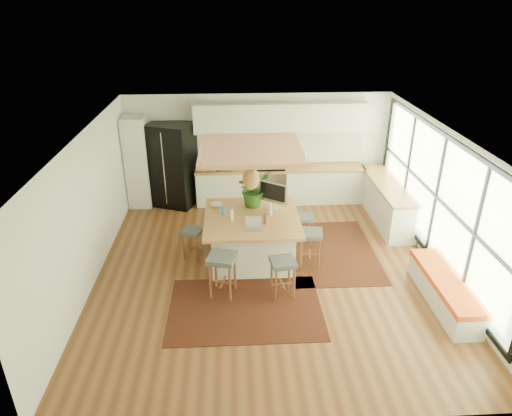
{
  "coord_description": "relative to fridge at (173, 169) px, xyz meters",
  "views": [
    {
      "loc": [
        -0.63,
        -7.47,
        4.91
      ],
      "look_at": [
        -0.2,
        0.5,
        1.1
      ],
      "focal_mm": 32.0,
      "sensor_mm": 36.0,
      "label": 1
    }
  ],
  "objects": [
    {
      "name": "island_bottle_0",
      "position": [
        1.28,
        -2.65,
        0.1
      ],
      "size": [
        0.07,
        0.07,
        0.19
      ],
      "primitive_type": "cylinder",
      "color": "teal",
      "rests_on": "island"
    },
    {
      "name": "island_plant",
      "position": [
        1.89,
        -2.22,
        0.3
      ],
      "size": [
        0.99,
        1.0,
        0.58
      ],
      "primitive_type": "imported",
      "rotation": [
        0.0,
        0.0,
        0.68
      ],
      "color": "#1E4C19",
      "rests_on": "island"
    },
    {
      "name": "upper_cabinets",
      "position": [
        2.67,
        0.11,
        1.22
      ],
      "size": [
        4.2,
        0.34,
        0.7
      ],
      "primitive_type": "cube",
      "color": "white",
      "rests_on": "wall_back"
    },
    {
      "name": "right_counter_base",
      "position": [
        5.05,
        -1.21,
        -0.49
      ],
      "size": [
        0.6,
        2.5,
        0.88
      ],
      "primitive_type": "cube",
      "color": "white",
      "rests_on": "floor"
    },
    {
      "name": "laptop",
      "position": [
        1.85,
        -3.25,
        0.12
      ],
      "size": [
        0.31,
        0.33,
        0.22
      ],
      "primitive_type": null,
      "rotation": [
        0.0,
        0.0,
        -0.03
      ],
      "color": "#A5A5AA",
      "rests_on": "island"
    },
    {
      "name": "range",
      "position": [
        2.42,
        -0.03,
        -0.43
      ],
      "size": [
        0.76,
        0.62,
        1.0
      ],
      "primitive_type": null,
      "color": "#A5A5AA",
      "rests_on": "floor"
    },
    {
      "name": "wall_front",
      "position": [
        2.12,
        -6.71,
        0.42
      ],
      "size": [
        6.5,
        0.0,
        6.5
      ],
      "primitive_type": "plane",
      "rotation": [
        -1.57,
        0.0,
        0.0
      ],
      "color": "white",
      "rests_on": "ground"
    },
    {
      "name": "back_counter_top",
      "position": [
        2.67,
        -0.03,
        -0.03
      ],
      "size": [
        4.24,
        0.64,
        0.05
      ],
      "primitive_type": "cube",
      "color": "#AD713D",
      "rests_on": "back_counter_base"
    },
    {
      "name": "stool_right_back",
      "position": [
        2.97,
        -2.18,
        -0.57
      ],
      "size": [
        0.38,
        0.38,
        0.63
      ],
      "primitive_type": null,
      "rotation": [
        0.0,
        0.0,
        1.59
      ],
      "color": "#464B4E",
      "rests_on": "floor"
    },
    {
      "name": "stool_near_left",
      "position": [
        1.26,
        -3.94,
        -0.57
      ],
      "size": [
        0.57,
        0.57,
        0.79
      ],
      "primitive_type": null,
      "rotation": [
        0.0,
        0.0,
        -0.25
      ],
      "color": "#464B4E",
      "rests_on": "floor"
    },
    {
      "name": "stool_left_side",
      "position": [
        0.66,
        -2.64,
        -0.57
      ],
      "size": [
        0.49,
        0.49,
        0.63
      ],
      "primitive_type": null,
      "rotation": [
        0.0,
        0.0,
        -1.94
      ],
      "color": "#464B4E",
      "rests_on": "floor"
    },
    {
      "name": "rug_near",
      "position": [
        1.65,
        -4.39,
        -0.92
      ],
      "size": [
        2.6,
        1.8,
        0.01
      ],
      "primitive_type": "cube",
      "color": "black",
      "rests_on": "floor"
    },
    {
      "name": "stool_right_front",
      "position": [
        2.96,
        -3.06,
        -0.57
      ],
      "size": [
        0.49,
        0.49,
        0.73
      ],
      "primitive_type": null,
      "rotation": [
        0.0,
        0.0,
        1.43
      ],
      "color": "#464B4E",
      "rests_on": "floor"
    },
    {
      "name": "monitor",
      "position": [
        2.27,
        -2.41,
        0.26
      ],
      "size": [
        0.64,
        0.54,
        0.58
      ],
      "primitive_type": null,
      "rotation": [
        0.0,
        0.0,
        -0.61
      ],
      "color": "#A5A5AA",
      "rests_on": "island"
    },
    {
      "name": "window_wall",
      "position": [
        5.34,
        -3.21,
        0.47
      ],
      "size": [
        0.1,
        6.2,
        2.6
      ],
      "primitive_type": null,
      "color": "black",
      "rests_on": "wall_right"
    },
    {
      "name": "island_bowl",
      "position": [
        1.13,
        -2.23,
        0.03
      ],
      "size": [
        0.27,
        0.27,
        0.06
      ],
      "primitive_type": "imported",
      "rotation": [
        0.0,
        0.0,
        0.16
      ],
      "color": "silver",
      "rests_on": "island"
    },
    {
      "name": "wall_right",
      "position": [
        5.37,
        -3.21,
        0.42
      ],
      "size": [
        0.0,
        7.0,
        7.0
      ],
      "primitive_type": "plane",
      "rotation": [
        1.57,
        0.0,
        -1.57
      ],
      "color": "white",
      "rests_on": "ground"
    },
    {
      "name": "rug_right",
      "position": [
        3.48,
        -2.58,
        -0.92
      ],
      "size": [
        1.8,
        2.6,
        0.01
      ],
      "primitive_type": "cube",
      "color": "black",
      "rests_on": "floor"
    },
    {
      "name": "backsplash",
      "position": [
        2.67,
        0.27,
        0.43
      ],
      "size": [
        4.2,
        0.02,
        0.8
      ],
      "primitive_type": "cube",
      "color": "white",
      "rests_on": "wall_back"
    },
    {
      "name": "pantry",
      "position": [
        -0.83,
        -0.03,
        0.2
      ],
      "size": [
        0.55,
        0.6,
        2.25
      ],
      "primitive_type": "cube",
      "color": "white",
      "rests_on": "floor"
    },
    {
      "name": "island_bottle_3",
      "position": [
        2.18,
        -2.7,
        0.1
      ],
      "size": [
        0.07,
        0.07,
        0.19
      ],
      "primitive_type": "cylinder",
      "color": "silver",
      "rests_on": "island"
    },
    {
      "name": "island_bottle_2",
      "position": [
        2.08,
        -3.05,
        0.1
      ],
      "size": [
        0.07,
        0.07,
        0.19
      ],
      "primitive_type": "cylinder",
      "color": "#AA5E38",
      "rests_on": "island"
    },
    {
      "name": "stool_near_right",
      "position": [
        2.32,
        -4.02,
        -0.57
      ],
      "size": [
        0.48,
        0.48,
        0.72
      ],
      "primitive_type": null,
      "rotation": [
        0.0,
        0.0,
        0.16
      ],
      "color": "#464B4E",
      "rests_on": "floor"
    },
    {
      "name": "microwave",
      "position": [
        1.14,
        -0.02,
        0.2
      ],
      "size": [
        0.66,
        0.49,
        0.4
      ],
      "primitive_type": "imported",
      "rotation": [
        0.0,
        0.0,
        0.32
      ],
      "color": "#A5A5AA",
      "rests_on": "back_counter_top"
    },
    {
      "name": "right_counter_top",
      "position": [
        5.05,
        -1.21,
        -0.03
      ],
      "size": [
        0.64,
        2.54,
        0.05
      ],
      "primitive_type": "cube",
      "color": "#AD713D",
      "rests_on": "right_counter_base"
    },
    {
      "name": "wall_back",
      "position": [
        2.12,
        0.29,
        0.42
      ],
      "size": [
        6.5,
        0.0,
        6.5
      ],
      "primitive_type": "plane",
      "rotation": [
        1.57,
        0.0,
        0.0
      ],
      "color": "white",
      "rests_on": "ground"
    },
    {
      "name": "ceiling_panel",
      "position": [
        1.82,
        -2.81,
        1.12
      ],
      "size": [
        1.86,
        1.86,
        0.8
      ],
      "primitive_type": null,
      "color": "#AD713D",
      "rests_on": "ceiling"
    },
    {
      "name": "floor",
      "position": [
        2.12,
        -3.21,
        -0.93
      ],
      "size": [
        7.0,
        7.0,
        0.0
      ],
      "primitive_type": "plane",
      "color": "brown",
      "rests_on": "ground"
    },
    {
      "name": "wall_left",
      "position": [
        -1.13,
        -3.21,
        0.42
      ],
      "size": [
        0.0,
        7.0,
        7.0
      ],
      "primitive_type": "plane",
      "rotation": [
        1.57,
        0.0,
        1.57
      ],
      "color": "white",
      "rests_on": "ground"
    },
    {
      "name": "window_bench",
      "position": [
        5.07,
        -4.41,
        -0.68
      ],
      "size": [
        0.52,
        2.0,
        0.5
      ],
      "primitive_type": null,
      "color": "white",
      "rests_on": "floor"
    },
    {
      "name": "island_bottle_1",
      "position": [
        1.43,
        -2.9,
        0.1
      ],
      "size": [
        0.07,
        0.07,
        0.19
      ],
      "primitive_type": "cylinder",
      "color": "white",
      "rests_on": "island"
    },
    {
      "name": "ceiling",
      "position": [
        2.12,
        -3.21,
        1.78
      ],
      "size": [
        7.0,
        7.0,
        0.0
      ],
      "primitive_type": "plane",
      "rotation": [
        3.14,
        0.0,
        0.0
      ],
      "color": "white",
      "rests_on": "ground"
    },
    {
      "name": "island",
      "position": [
        1.83,
        -2.75,
        -0.46
      ],
      "size": [
        1.85,
        1.85,
        0.93
      ],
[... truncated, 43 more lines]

